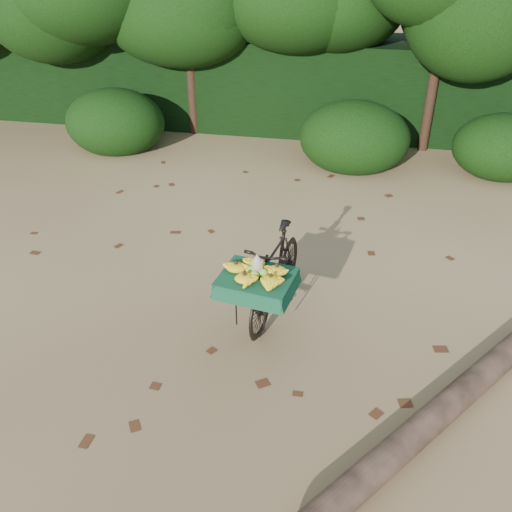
# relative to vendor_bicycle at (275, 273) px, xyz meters

# --- Properties ---
(ground) EXTENTS (80.00, 80.00, 0.00)m
(ground) POSITION_rel_vendor_bicycle_xyz_m (-0.83, 0.24, -0.50)
(ground) COLOR tan
(ground) RESTS_ON ground
(vendor_bicycle) EXTENTS (0.85, 1.78, 0.99)m
(vendor_bicycle) POSITION_rel_vendor_bicycle_xyz_m (0.00, 0.00, 0.00)
(vendor_bicycle) COLOR black
(vendor_bicycle) RESTS_ON ground
(fallen_log) EXTENTS (2.37, 2.90, 0.25)m
(fallen_log) POSITION_rel_vendor_bicycle_xyz_m (1.71, -1.28, -0.38)
(fallen_log) COLOR brown
(fallen_log) RESTS_ON ground
(hedge_backdrop) EXTENTS (26.00, 1.80, 1.80)m
(hedge_backdrop) POSITION_rel_vendor_bicycle_xyz_m (-0.83, 6.54, 0.40)
(hedge_backdrop) COLOR black
(hedge_backdrop) RESTS_ON ground
(tree_row) EXTENTS (14.50, 2.00, 4.00)m
(tree_row) POSITION_rel_vendor_bicycle_xyz_m (-1.48, 5.74, 1.50)
(tree_row) COLOR black
(tree_row) RESTS_ON ground
(bush_clumps) EXTENTS (8.80, 1.70, 0.90)m
(bush_clumps) POSITION_rel_vendor_bicycle_xyz_m (-0.33, 4.54, -0.05)
(bush_clumps) COLOR black
(bush_clumps) RESTS_ON ground
(leaf_litter) EXTENTS (7.00, 7.30, 0.01)m
(leaf_litter) POSITION_rel_vendor_bicycle_xyz_m (-0.83, 0.89, -0.50)
(leaf_litter) COLOR #4A2713
(leaf_litter) RESTS_ON ground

